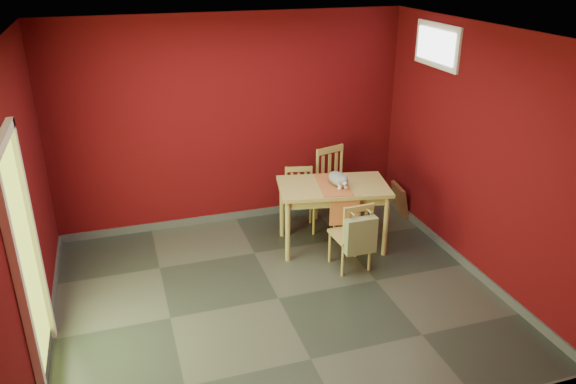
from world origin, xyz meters
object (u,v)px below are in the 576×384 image
object	(u,v)px
chair_far_left	(300,199)
chair_far_right	(336,185)
tote_bag	(361,236)
picture_frame	(400,200)
cat	(338,176)
dining_table	(333,193)
chair_near	(352,234)

from	to	relation	value
chair_far_left	chair_far_right	world-z (taller)	chair_far_right
tote_bag	picture_frame	world-z (taller)	tote_bag
chair_far_left	cat	distance (m)	0.80
picture_frame	cat	bearing A→B (deg)	-154.82
dining_table	cat	size ratio (longest dim) A/B	3.48
chair_near	tote_bag	bearing A→B (deg)	-87.89
tote_bag	picture_frame	size ratio (longest dim) A/B	1.12
picture_frame	chair_far_right	bearing A→B (deg)	173.90
dining_table	chair_far_left	distance (m)	0.67
chair_far_left	chair_near	size ratio (longest dim) A/B	0.96
cat	picture_frame	distance (m)	1.47
tote_bag	cat	size ratio (longest dim) A/B	1.20
chair_near	picture_frame	size ratio (longest dim) A/B	1.96
chair_far_right	chair_near	bearing A→B (deg)	-103.95
chair_near	picture_frame	bearing A→B (deg)	42.62
chair_far_right	tote_bag	bearing A→B (deg)	-101.69
chair_far_left	cat	size ratio (longest dim) A/B	2.00
chair_far_left	chair_near	xyz separation A→B (m)	(0.23, -1.13, 0.02)
chair_near	tote_bag	xyz separation A→B (m)	(0.01, -0.21, 0.09)
chair_near	cat	bearing A→B (deg)	85.51
chair_far_left	dining_table	bearing A→B (deg)	-68.19
dining_table	picture_frame	distance (m)	1.43
tote_bag	cat	xyz separation A→B (m)	(0.04, 0.78, 0.39)
dining_table	chair_near	distance (m)	0.63
chair_near	dining_table	bearing A→B (deg)	90.87
chair_far_right	cat	size ratio (longest dim) A/B	2.46
dining_table	chair_far_left	xyz separation A→B (m)	(-0.23, 0.56, -0.29)
chair_near	tote_bag	distance (m)	0.23
dining_table	cat	distance (m)	0.21
chair_far_right	tote_bag	xyz separation A→B (m)	(-0.30, -1.43, 0.01)
picture_frame	chair_near	bearing A→B (deg)	-137.38
chair_near	picture_frame	distance (m)	1.67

